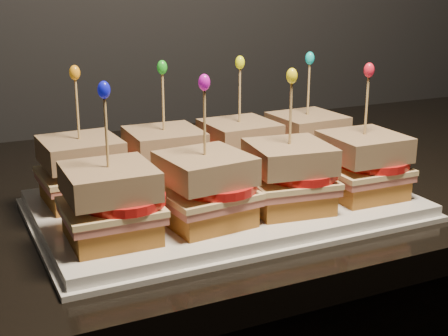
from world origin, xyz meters
name	(u,v)px	position (x,y,z in m)	size (l,w,h in m)	color
granite_slab	(259,179)	(0.11, 1.68, 0.90)	(2.20, 0.66, 0.03)	black
platter	(224,205)	(-0.02, 1.54, 0.93)	(0.43, 0.26, 0.02)	white
platter_rim	(224,210)	(-0.02, 1.54, 0.92)	(0.44, 0.28, 0.01)	white
sandwich_0_bread_bot	(83,192)	(-0.17, 1.60, 0.95)	(0.08, 0.08, 0.02)	brown
sandwich_0_ham	(82,179)	(-0.17, 1.60, 0.96)	(0.09, 0.09, 0.01)	#B76155
sandwich_0_cheese	(82,173)	(-0.17, 1.60, 0.97)	(0.09, 0.09, 0.01)	beige
sandwich_0_tomato	(93,167)	(-0.16, 1.60, 0.98)	(0.08, 0.08, 0.01)	red
sandwich_0_bread_top	(80,151)	(-0.17, 1.60, 1.00)	(0.08, 0.08, 0.03)	#522813
sandwich_0_pick	(78,113)	(-0.17, 1.60, 1.04)	(0.00, 0.00, 0.09)	tan
sandwich_0_frill	(75,73)	(-0.17, 1.60, 1.09)	(0.01, 0.01, 0.02)	orange
sandwich_1_bread_bot	(165,180)	(-0.07, 1.60, 0.95)	(0.08, 0.08, 0.02)	brown
sandwich_1_ham	(165,168)	(-0.07, 1.60, 0.96)	(0.09, 0.09, 0.01)	#B76155
sandwich_1_cheese	(165,162)	(-0.07, 1.60, 0.97)	(0.09, 0.09, 0.01)	beige
sandwich_1_tomato	(176,157)	(-0.05, 1.60, 0.98)	(0.08, 0.08, 0.01)	red
sandwich_1_bread_top	(164,141)	(-0.07, 1.60, 1.00)	(0.08, 0.08, 0.03)	#522813
sandwich_1_pick	(163,105)	(-0.07, 1.60, 1.04)	(0.00, 0.00, 0.09)	tan
sandwich_1_frill	(162,67)	(-0.07, 1.60, 1.09)	(0.01, 0.01, 0.02)	green
sandwich_2_bread_bot	(239,170)	(0.04, 1.60, 0.95)	(0.08, 0.08, 0.02)	brown
sandwich_2_ham	(239,158)	(0.04, 1.60, 0.96)	(0.09, 0.09, 0.01)	#B76155
sandwich_2_cheese	(239,153)	(0.04, 1.60, 0.97)	(0.09, 0.09, 0.01)	beige
sandwich_2_tomato	(250,147)	(0.05, 1.60, 0.98)	(0.08, 0.08, 0.01)	red
sandwich_2_bread_top	(239,133)	(0.04, 1.60, 1.00)	(0.08, 0.08, 0.03)	#522813
sandwich_2_pick	(240,99)	(0.04, 1.60, 1.04)	(0.00, 0.00, 0.09)	tan
sandwich_2_frill	(240,62)	(0.04, 1.60, 1.09)	(0.01, 0.01, 0.02)	#EBF90F
sandwich_3_bread_bot	(306,160)	(0.14, 1.60, 0.95)	(0.08, 0.08, 0.02)	brown
sandwich_3_ham	(306,149)	(0.14, 1.60, 0.96)	(0.09, 0.09, 0.01)	#B76155
sandwich_3_cheese	(306,144)	(0.14, 1.60, 0.97)	(0.09, 0.09, 0.01)	beige
sandwich_3_tomato	(317,139)	(0.15, 1.60, 0.98)	(0.08, 0.08, 0.01)	red
sandwich_3_bread_top	(307,125)	(0.14, 1.60, 1.00)	(0.08, 0.08, 0.03)	#522813
sandwich_3_pick	(308,92)	(0.14, 1.60, 1.04)	(0.00, 0.00, 0.09)	tan
sandwich_3_frill	(310,58)	(0.14, 1.60, 1.09)	(0.01, 0.01, 0.02)	#0DC3C2
sandwich_4_bread_bot	(112,228)	(-0.17, 1.48, 0.95)	(0.08, 0.08, 0.02)	brown
sandwich_4_ham	(111,213)	(-0.17, 1.48, 0.96)	(0.09, 0.09, 0.01)	#B76155
sandwich_4_cheese	(111,207)	(-0.17, 1.48, 0.97)	(0.09, 0.09, 0.01)	beige
sandwich_4_tomato	(124,200)	(-0.16, 1.47, 0.98)	(0.08, 0.08, 0.01)	red
sandwich_4_bread_top	(109,181)	(-0.17, 1.48, 1.00)	(0.08, 0.08, 0.03)	#522813
sandwich_4_pick	(107,137)	(-0.17, 1.48, 1.04)	(0.00, 0.00, 0.09)	tan
sandwich_4_frill	(104,90)	(-0.17, 1.48, 1.09)	(0.01, 0.01, 0.02)	#1013DE
sandwich_5_bread_bot	(205,212)	(-0.07, 1.48, 0.95)	(0.08, 0.08, 0.02)	brown
sandwich_5_ham	(205,198)	(-0.07, 1.48, 0.96)	(0.09, 0.09, 0.01)	#B76155
sandwich_5_cheese	(205,192)	(-0.07, 1.48, 0.97)	(0.09, 0.09, 0.01)	beige
sandwich_5_tomato	(218,185)	(-0.05, 1.47, 0.98)	(0.08, 0.08, 0.01)	red
sandwich_5_bread_top	(205,168)	(-0.07, 1.48, 1.00)	(0.08, 0.08, 0.03)	#522813
sandwich_5_pick	(205,126)	(-0.07, 1.48, 1.04)	(0.00, 0.00, 0.09)	tan
sandwich_5_frill	(204,82)	(-0.07, 1.48, 1.09)	(0.01, 0.01, 0.02)	#C810B8
sandwich_6_bread_bot	(288,198)	(0.04, 1.48, 0.95)	(0.08, 0.08, 0.02)	brown
sandwich_6_ham	(288,185)	(0.04, 1.48, 0.96)	(0.09, 0.09, 0.01)	#B76155
sandwich_6_cheese	(289,179)	(0.04, 1.48, 0.97)	(0.09, 0.09, 0.01)	beige
sandwich_6_tomato	(301,173)	(0.05, 1.47, 0.98)	(0.08, 0.08, 0.01)	red
sandwich_6_bread_top	(289,157)	(0.04, 1.48, 1.00)	(0.08, 0.08, 0.03)	#522813
sandwich_6_pick	(291,117)	(0.04, 1.48, 1.04)	(0.00, 0.00, 0.09)	tan
sandwich_6_frill	(292,76)	(0.04, 1.48, 1.09)	(0.01, 0.01, 0.02)	yellow
sandwich_7_bread_bot	(361,186)	(0.14, 1.48, 0.95)	(0.08, 0.08, 0.02)	brown
sandwich_7_ham	(362,174)	(0.14, 1.48, 0.96)	(0.09, 0.09, 0.01)	#B76155
sandwich_7_cheese	(362,168)	(0.14, 1.48, 0.97)	(0.09, 0.09, 0.01)	beige
sandwich_7_tomato	(374,162)	(0.15, 1.47, 0.98)	(0.08, 0.08, 0.01)	red
sandwich_7_bread_top	(364,146)	(0.14, 1.48, 1.00)	(0.08, 0.08, 0.03)	#522813
sandwich_7_pick	(366,109)	(0.14, 1.48, 1.04)	(0.00, 0.00, 0.09)	tan
sandwich_7_frill	(369,70)	(0.14, 1.48, 1.09)	(0.01, 0.01, 0.02)	red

